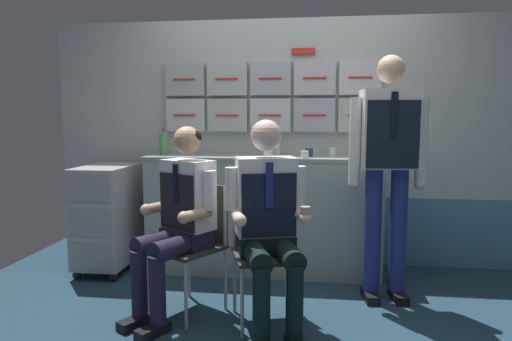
% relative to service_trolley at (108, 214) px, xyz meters
% --- Properties ---
extents(ground, '(4.80, 4.80, 0.04)m').
position_rel_service_trolley_xyz_m(ground, '(1.48, -0.93, -0.50)').
color(ground, '#1F3849').
extents(galley_bulkhead, '(4.20, 0.14, 2.15)m').
position_rel_service_trolley_xyz_m(galley_bulkhead, '(1.47, 0.45, 0.60)').
color(galley_bulkhead, '#B5BEBA').
rests_on(galley_bulkhead, ground).
extents(galley_counter, '(1.96, 0.53, 0.98)m').
position_rel_service_trolley_xyz_m(galley_counter, '(1.32, 0.16, 0.01)').
color(galley_counter, '#91A29C').
rests_on(galley_counter, ground).
extents(service_trolley, '(0.40, 0.65, 0.89)m').
position_rel_service_trolley_xyz_m(service_trolley, '(0.00, 0.00, 0.00)').
color(service_trolley, black).
rests_on(service_trolley, ground).
extents(folding_chair_left, '(0.55, 0.55, 0.85)m').
position_rel_service_trolley_xyz_m(folding_chair_left, '(0.95, -0.66, 0.05)').
color(folding_chair_left, '#A8AAAF').
rests_on(folding_chair_left, ground).
extents(crew_member_left, '(0.58, 0.66, 1.24)m').
position_rel_service_trolley_xyz_m(crew_member_left, '(0.87, -0.80, 0.20)').
color(crew_member_left, black).
rests_on(crew_member_left, ground).
extents(folding_chair_right, '(0.50, 0.50, 0.85)m').
position_rel_service_trolley_xyz_m(folding_chair_right, '(1.41, -0.74, 0.05)').
color(folding_chair_right, '#A8AAAF').
rests_on(folding_chair_right, ground).
extents(crew_member_right, '(0.53, 0.68, 1.29)m').
position_rel_service_trolley_xyz_m(crew_member_right, '(1.46, -0.89, 0.23)').
color(crew_member_right, black).
rests_on(crew_member_right, ground).
extents(crew_member_standing, '(0.54, 0.30, 1.72)m').
position_rel_service_trolley_xyz_m(crew_member_standing, '(2.24, -0.35, 0.56)').
color(crew_member_standing, black).
rests_on(crew_member_standing, ground).
extents(water_bottle_blue_cap, '(0.08, 0.08, 0.26)m').
position_rel_service_trolley_xyz_m(water_bottle_blue_cap, '(1.36, 0.07, 0.62)').
color(water_bottle_blue_cap, white).
rests_on(water_bottle_blue_cap, galley_counter).
extents(water_bottle_clear, '(0.07, 0.07, 0.22)m').
position_rel_service_trolley_xyz_m(water_bottle_clear, '(0.45, 0.16, 0.61)').
color(water_bottle_clear, '#4E9C56').
rests_on(water_bottle_clear, galley_counter).
extents(water_bottle_short, '(0.06, 0.06, 0.27)m').
position_rel_service_trolley_xyz_m(water_bottle_short, '(1.41, 0.25, 0.63)').
color(water_bottle_short, silver).
rests_on(water_bottle_short, galley_counter).
extents(espresso_cup_small, '(0.06, 0.06, 0.07)m').
position_rel_service_trolley_xyz_m(espresso_cup_small, '(1.69, 0.13, 0.54)').
color(espresso_cup_small, navy).
rests_on(espresso_cup_small, galley_counter).
extents(paper_cup_tan, '(0.06, 0.06, 0.06)m').
position_rel_service_trolley_xyz_m(paper_cup_tan, '(1.66, -0.01, 0.53)').
color(paper_cup_tan, silver).
rests_on(paper_cup_tan, galley_counter).
extents(paper_cup_blue, '(0.07, 0.07, 0.06)m').
position_rel_service_trolley_xyz_m(paper_cup_blue, '(2.10, 0.24, 0.53)').
color(paper_cup_blue, tan).
rests_on(paper_cup_blue, galley_counter).
extents(coffee_cup_spare, '(0.06, 0.06, 0.06)m').
position_rel_service_trolley_xyz_m(coffee_cup_spare, '(1.89, 0.29, 0.54)').
color(coffee_cup_spare, white).
rests_on(coffee_cup_spare, galley_counter).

